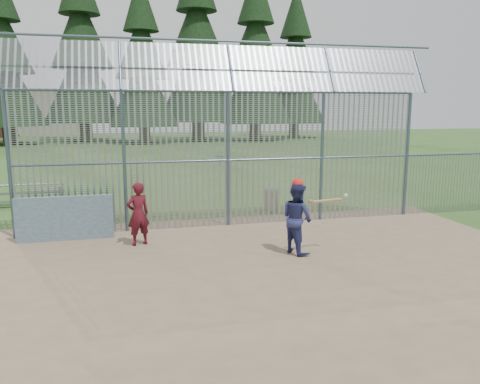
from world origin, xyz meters
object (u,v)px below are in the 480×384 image
object	(u,v)px
bleacher	(21,194)
dugout_wall	(65,218)
batter	(297,218)
trash_can	(271,200)
onlooker	(138,214)

from	to	relation	value
bleacher	dugout_wall	bearing A→B (deg)	-68.00
dugout_wall	bleacher	world-z (taller)	dugout_wall
batter	trash_can	world-z (taller)	batter
dugout_wall	trash_can	distance (m)	6.83
dugout_wall	onlooker	distance (m)	2.11
dugout_wall	trash_can	world-z (taller)	dugout_wall
dugout_wall	bleacher	distance (m)	5.76
onlooker	bleacher	xyz separation A→B (m)	(-4.05, 6.24, -0.43)
batter	dugout_wall	bearing A→B (deg)	45.99
batter	trash_can	bearing A→B (deg)	-29.88
trash_can	batter	bearing A→B (deg)	-99.80
dugout_wall	batter	xyz separation A→B (m)	(5.64, -2.50, 0.27)
trash_can	bleacher	bearing A→B (deg)	160.11
dugout_wall	batter	distance (m)	6.17
bleacher	trash_can	bearing A→B (deg)	-19.89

